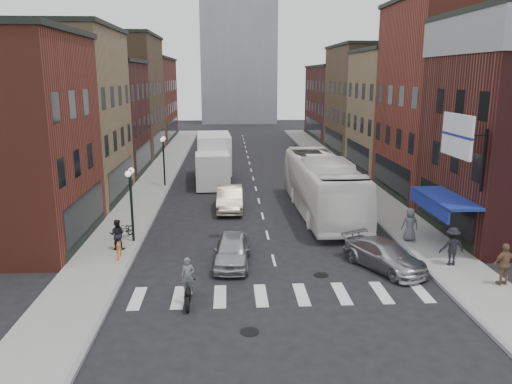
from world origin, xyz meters
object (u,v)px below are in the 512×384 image
Objects in this scene: streetlamp_far at (163,152)px; curb_car at (385,255)px; box_truck at (214,159)px; motorcycle_rider at (188,283)px; billboard_sign at (459,137)px; ped_left_solo at (117,234)px; transit_bus at (322,185)px; sedan_left_near at (232,250)px; streetlamp_near at (131,191)px; ped_right_c at (410,225)px; ped_right_b at (505,264)px; sedan_left_far at (230,198)px; parked_bicycle at (125,230)px; bike_rack at (119,251)px; ped_right_a at (452,246)px.

streetlamp_far is 0.90× the size of curb_car.
box_truck is 4.65× the size of motorcycle_rider.
billboard_sign is 2.31× the size of ped_left_solo.
billboard_sign is 0.27× the size of transit_bus.
streetlamp_far reaches higher than ped_left_solo.
billboard_sign reaches higher than streetlamp_far.
billboard_sign is at bearing 3.75° from sedan_left_near.
streetlamp_near is 2.08× the size of motorcycle_rider.
box_truck is at bearing 98.35° from sedan_left_near.
transit_bus is 3.22× the size of sedan_left_near.
curb_car is at bearing 60.94° from ped_right_c.
motorcycle_rider is 4.64m from sedan_left_near.
curb_car is 4.35m from ped_right_c.
streetlamp_near is 2.21× the size of ped_right_b.
streetlamp_near is 15.14m from ped_right_c.
streetlamp_far reaches higher than sedan_left_near.
streetlamp_near is 13.45m from curb_car.
sedan_left_far is 17.80m from ped_right_b.
transit_bus is 8.05× the size of parked_bicycle.
transit_bus reaches higher than bike_rack.
streetlamp_far is 18.33m from sedan_left_near.
ped_right_c reaches higher than bike_rack.
billboard_sign reaches higher than box_truck.
streetlamp_far is at bearing -157.30° from box_truck.
ped_right_c is at bearing 17.81° from parked_bicycle.
ped_right_a is (10.38, -1.02, 0.36)m from sedan_left_near.
ped_right_a is (12.16, 3.26, 0.14)m from motorcycle_rider.
billboard_sign is 2.20× the size of parked_bicycle.
sedan_left_far is (-0.07, 10.03, 0.09)m from sedan_left_near.
transit_bus reaches higher than ped_right_c.
sedan_left_far is (1.71, 14.31, -0.12)m from motorcycle_rider.
transit_bus is 2.78× the size of sedan_left_far.
streetlamp_near is 2.44m from parked_bicycle.
billboard_sign is at bearing 116.00° from ped_right_c.
motorcycle_rider is 1.09× the size of ped_right_c.
parked_bicycle is at bearing 1.11° from ped_right_c.
bike_rack is at bearing 177.17° from billboard_sign.
billboard_sign is 6.53m from curb_car.
ped_right_b is at bearing 5.55° from motorcycle_rider.
streetlamp_near reaches higher than transit_bus.
streetlamp_far reaches higher than parked_bicycle.
ped_left_solo is (-11.92, -6.87, -0.93)m from transit_bus.
bike_rack is 12.83m from curb_car.
streetlamp_near is 2.27× the size of ped_right_c.
parked_bicycle is at bearing 150.82° from sedan_left_near.
motorcycle_rider is at bearing -121.68° from transit_bus.
parked_bicycle is (-4.12, 8.17, -0.33)m from motorcycle_rider.
streetlamp_far reaches higher than motorcycle_rider.
bike_rack is 0.19× the size of sedan_left_near.
curb_car is at bearing -3.20° from ped_right_a.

